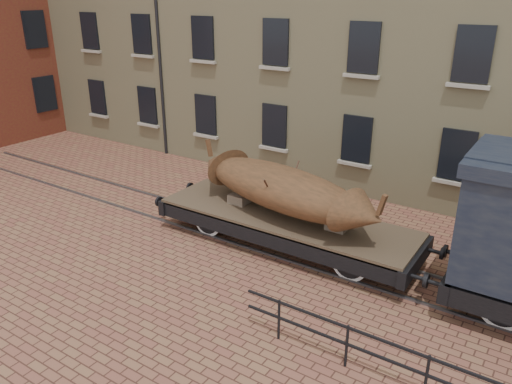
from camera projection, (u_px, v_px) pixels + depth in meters
The scene contains 4 objects.
ground at pixel (259, 238), 15.57m from camera, with size 90.00×90.00×0.00m, color brown.
rail_track at pixel (259, 238), 15.55m from camera, with size 30.00×1.52×0.06m.
flatcar_wagon at pixel (285, 222), 14.78m from camera, with size 8.80×2.39×1.33m.
iron_boat at pixel (282, 188), 14.46m from camera, with size 6.80×3.10×1.62m.
Camera 1 is at (7.58, -11.64, 7.17)m, focal length 35.00 mm.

